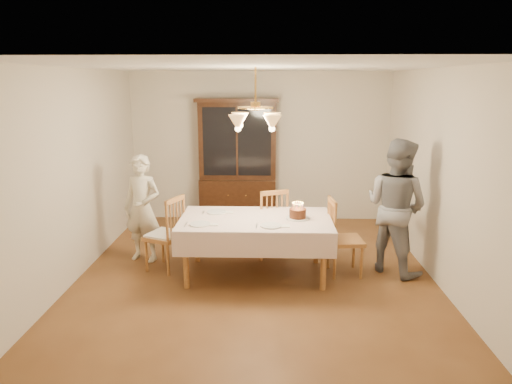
{
  "coord_description": "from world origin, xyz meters",
  "views": [
    {
      "loc": [
        0.17,
        -5.49,
        2.44
      ],
      "look_at": [
        0.0,
        0.2,
        1.05
      ],
      "focal_mm": 32.0,
      "sensor_mm": 36.0,
      "label": 1
    }
  ],
  "objects_px": {
    "china_hutch": "(238,164)",
    "birthday_cake": "(298,214)",
    "dining_table": "(256,224)",
    "elderly_woman": "(142,208)",
    "chair_far_side": "(270,226)"
  },
  "relations": [
    {
      "from": "china_hutch",
      "to": "elderly_woman",
      "type": "bearing_deg",
      "value": -123.66
    },
    {
      "from": "chair_far_side",
      "to": "birthday_cake",
      "type": "distance_m",
      "value": 0.83
    },
    {
      "from": "birthday_cake",
      "to": "dining_table",
      "type": "bearing_deg",
      "value": -179.37
    },
    {
      "from": "dining_table",
      "to": "birthday_cake",
      "type": "distance_m",
      "value": 0.55
    },
    {
      "from": "china_hutch",
      "to": "birthday_cake",
      "type": "height_order",
      "value": "china_hutch"
    },
    {
      "from": "chair_far_side",
      "to": "dining_table",
      "type": "bearing_deg",
      "value": -105.08
    },
    {
      "from": "chair_far_side",
      "to": "birthday_cake",
      "type": "height_order",
      "value": "chair_far_side"
    },
    {
      "from": "chair_far_side",
      "to": "birthday_cake",
      "type": "xyz_separation_m",
      "value": [
        0.35,
        -0.66,
        0.37
      ]
    },
    {
      "from": "chair_far_side",
      "to": "elderly_woman",
      "type": "height_order",
      "value": "elderly_woman"
    },
    {
      "from": "chair_far_side",
      "to": "elderly_woman",
      "type": "relative_size",
      "value": 0.68
    },
    {
      "from": "dining_table",
      "to": "birthday_cake",
      "type": "xyz_separation_m",
      "value": [
        0.53,
        0.01,
        0.13
      ]
    },
    {
      "from": "birthday_cake",
      "to": "china_hutch",
      "type": "bearing_deg",
      "value": 111.89
    },
    {
      "from": "chair_far_side",
      "to": "elderly_woman",
      "type": "distance_m",
      "value": 1.78
    },
    {
      "from": "china_hutch",
      "to": "birthday_cake",
      "type": "bearing_deg",
      "value": -68.11
    },
    {
      "from": "dining_table",
      "to": "china_hutch",
      "type": "distance_m",
      "value": 2.31
    }
  ]
}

